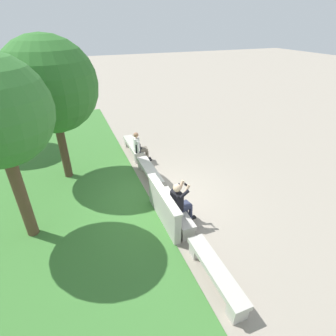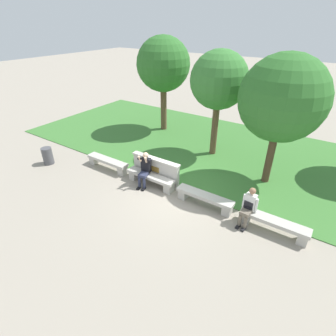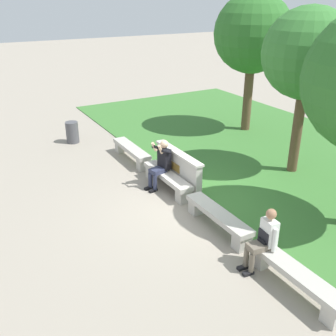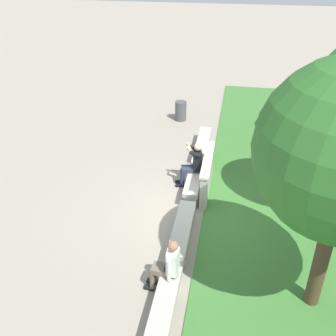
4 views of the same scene
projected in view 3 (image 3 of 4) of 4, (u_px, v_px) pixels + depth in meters
name	position (u px, v px, depth m)	size (l,w,h in m)	color
ground_plane	(190.00, 207.00, 9.76)	(80.00, 80.00, 0.00)	gray
grass_strip	(314.00, 171.00, 11.72)	(20.94, 8.00, 0.03)	#3D7533
bench_main	(132.00, 151.00, 12.38)	(2.03, 0.40, 0.45)	#B7B2A8
bench_near	(167.00, 179.00, 10.55)	(2.03, 0.40, 0.45)	#B7B2A8
bench_mid	(218.00, 217.00, 8.72)	(2.03, 0.40, 0.45)	#B7B2A8
bench_far	(296.00, 277.00, 6.88)	(2.03, 0.40, 0.45)	#B7B2A8
backrest_wall_with_plaque	(178.00, 169.00, 10.62)	(2.10, 0.24, 1.01)	#B7B2A8
person_photographer	(161.00, 162.00, 10.50)	(0.52, 0.77, 1.32)	black
person_distant	(264.00, 238.00, 7.34)	(0.48, 0.70, 1.26)	black
backpack	(266.00, 238.00, 7.41)	(0.28, 0.24, 0.43)	black
tree_behind_wall	(253.00, 34.00, 13.86)	(2.79, 2.79, 4.97)	brown
tree_left_background	(308.00, 55.00, 10.37)	(2.44, 2.44, 4.63)	brown
trash_bin	(72.00, 132.00, 13.85)	(0.44, 0.44, 0.75)	#4C4C51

